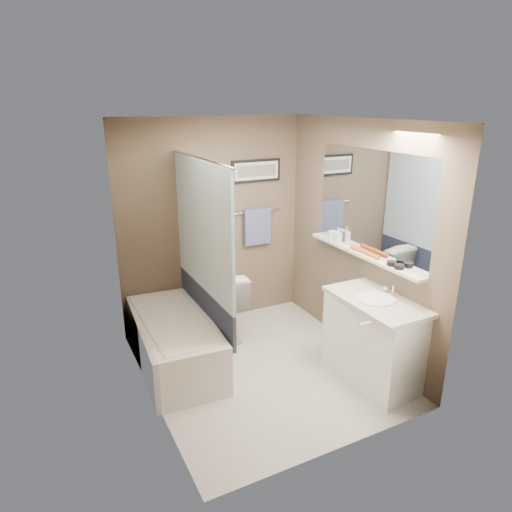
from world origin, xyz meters
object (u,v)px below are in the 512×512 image
bathtub (175,342)px  candle_bowl_far (392,263)px  toilet (222,302)px  hair_brush_back (359,249)px  hair_brush_front (371,255)px  vanity (374,342)px  candle_bowl_near (399,267)px  glass_jar (333,235)px  soap_bottle (338,235)px

bathtub → candle_bowl_far: bearing=-26.6°
toilet → hair_brush_back: hair_brush_back is taller
hair_brush_back → hair_brush_front: bearing=-90.0°
vanity → hair_brush_back: size_ratio=4.09×
bathtub → candle_bowl_near: (1.79, -1.14, 0.89)m
glass_jar → hair_brush_front: bearing=-90.0°
hair_brush_front → glass_jar: bearing=90.0°
bathtub → candle_bowl_near: 2.30m
bathtub → candle_bowl_far: (1.79, -1.05, 0.89)m
bathtub → hair_brush_back: (1.79, -0.59, 0.89)m
bathtub → toilet: (0.68, 0.38, 0.14)m
hair_brush_back → vanity: bearing=-109.6°
toilet → candle_bowl_far: size_ratio=8.75×
vanity → hair_brush_back: hair_brush_back is taller
vanity → candle_bowl_far: size_ratio=10.00×
toilet → soap_bottle: (1.10, -0.60, 0.80)m
glass_jar → candle_bowl_near: bearing=-90.0°
bathtub → candle_bowl_near: bearing=-28.8°
vanity → candle_bowl_far: (0.19, 0.06, 0.73)m
glass_jar → soap_bottle: soap_bottle is taller
bathtub → hair_brush_front: hair_brush_front is taller
hair_brush_front → bathtub: bearing=156.7°
toilet → bathtub: bearing=36.1°
candle_bowl_far → hair_brush_front: size_ratio=0.41×
hair_brush_back → soap_bottle: bearing=90.0°
bathtub → glass_jar: size_ratio=15.00×
hair_brush_front → hair_brush_back: same height
toilet → candle_bowl_far: (1.10, -1.43, 0.74)m
hair_brush_front → soap_bottle: 0.55m
toilet → soap_bottle: bearing=158.0°
candle_bowl_near → candle_bowl_far: (0.00, 0.10, 0.00)m
hair_brush_front → glass_jar: (0.00, 0.64, 0.03)m
candle_bowl_far → hair_brush_front: hair_brush_front is taller
toilet → candle_bowl_near: 2.02m
candle_bowl_far → soap_bottle: size_ratio=0.58×
bathtub → hair_brush_front: (1.79, -0.77, 0.89)m
candle_bowl_near → glass_jar: bearing=90.0°
glass_jar → candle_bowl_far: bearing=-90.0°
vanity → candle_bowl_near: bearing=-15.2°
vanity → candle_bowl_far: candle_bowl_far is taller
candle_bowl_near → hair_brush_back: bearing=90.0°
toilet → vanity: (0.92, -1.49, 0.01)m
soap_bottle → toilet: bearing=151.2°
bathtub → soap_bottle: size_ratio=9.65×
bathtub → candle_bowl_near: candle_bowl_near is taller
candle_bowl_far → glass_jar: bearing=90.0°
soap_bottle → glass_jar: bearing=90.0°
bathtub → vanity: (1.60, -1.11, 0.15)m
bathtub → soap_bottle: 2.03m
candle_bowl_far → hair_brush_back: bearing=90.0°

